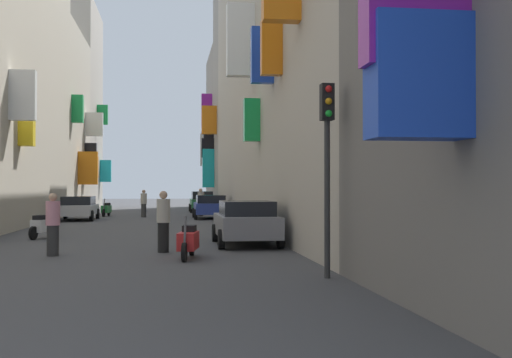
# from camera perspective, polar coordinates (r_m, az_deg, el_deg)

# --- Properties ---
(ground_plane) EXTENTS (140.00, 140.00, 0.00)m
(ground_plane) POSITION_cam_1_polar(r_m,az_deg,el_deg) (32.71, -10.28, -3.98)
(ground_plane) COLOR #424244
(building_left_mid_a) EXTENTS (7.36, 10.62, 13.19)m
(building_left_mid_a) POSITION_cam_1_polar(r_m,az_deg,el_deg) (48.71, -18.94, 4.87)
(building_left_mid_a) COLOR #BCB29E
(building_left_mid_a) RESTS_ON ground
(building_left_mid_b) EXTENTS (7.01, 9.76, 17.85)m
(building_left_mid_b) POSITION_cam_1_polar(r_m,az_deg,el_deg) (58.94, -17.02, 6.17)
(building_left_mid_b) COLOR #B2A899
(building_left_mid_b) RESTS_ON ground
(building_right_mid_a) EXTENTS (7.17, 33.86, 18.08)m
(building_right_mid_a) POSITION_cam_1_polar(r_m,az_deg,el_deg) (31.58, 4.55, 12.41)
(building_right_mid_a) COLOR #B2A899
(building_right_mid_a) RESTS_ON ground
(building_right_mid_b) EXTENTS (7.14, 5.68, 18.42)m
(building_right_mid_b) POSITION_cam_1_polar(r_m,az_deg,el_deg) (50.79, -0.29, 7.55)
(building_right_mid_b) COLOR gray
(building_right_mid_b) RESTS_ON ground
(building_right_mid_c) EXTENTS (6.99, 9.97, 14.01)m
(building_right_mid_c) POSITION_cam_1_polar(r_m,az_deg,el_deg) (58.24, -1.29, 4.33)
(building_right_mid_c) COLOR gray
(building_right_mid_c) RESTS_ON ground
(parked_car_grey) EXTENTS (1.97, 4.05, 1.42)m
(parked_car_grey) POSITION_cam_1_polar(r_m,az_deg,el_deg) (20.30, -0.90, -3.85)
(parked_car_grey) COLOR slate
(parked_car_grey) RESTS_ON ground
(parked_car_blue) EXTENTS (2.01, 3.97, 1.38)m
(parked_car_blue) POSITION_cam_1_polar(r_m,az_deg,el_deg) (37.55, -4.13, -2.45)
(parked_car_blue) COLOR navy
(parked_car_blue) RESTS_ON ground
(parked_car_silver) EXTENTS (2.02, 4.46, 1.34)m
(parked_car_silver) POSITION_cam_1_polar(r_m,az_deg,el_deg) (37.21, -15.71, -2.47)
(parked_car_silver) COLOR #B7B7BC
(parked_car_silver) RESTS_ON ground
(parked_car_green) EXTENTS (1.84, 4.29, 1.54)m
(parked_car_green) POSITION_cam_1_polar(r_m,az_deg,el_deg) (47.18, -4.89, -2.02)
(parked_car_green) COLOR #236638
(parked_car_green) RESTS_ON ground
(scooter_red) EXTENTS (0.63, 1.99, 1.13)m
(scooter_red) POSITION_cam_1_polar(r_m,az_deg,el_deg) (16.64, -6.11, -5.54)
(scooter_red) COLOR red
(scooter_red) RESTS_ON ground
(scooter_green) EXTENTS (0.59, 1.84, 1.13)m
(scooter_green) POSITION_cam_1_polar(r_m,az_deg,el_deg) (41.46, -13.32, -2.65)
(scooter_green) COLOR #287F3D
(scooter_green) RESTS_ON ground
(scooter_white) EXTENTS (0.77, 1.78, 1.13)m
(scooter_white) POSITION_cam_1_polar(r_m,az_deg,el_deg) (24.22, -18.60, -4.00)
(scooter_white) COLOR silver
(scooter_white) RESTS_ON ground
(pedestrian_crossing) EXTENTS (0.46, 0.46, 1.75)m
(pedestrian_crossing) POSITION_cam_1_polar(r_m,az_deg,el_deg) (18.23, -8.34, -3.82)
(pedestrian_crossing) COLOR black
(pedestrian_crossing) RESTS_ON ground
(pedestrian_near_left) EXTENTS (0.46, 0.46, 1.70)m
(pedestrian_near_left) POSITION_cam_1_polar(r_m,az_deg,el_deg) (39.71, -10.07, -2.19)
(pedestrian_near_left) COLOR #343434
(pedestrian_near_left) RESTS_ON ground
(pedestrian_near_right) EXTENTS (0.54, 0.54, 1.54)m
(pedestrian_near_right) POSITION_cam_1_polar(r_m,az_deg,el_deg) (43.67, -4.81, -2.17)
(pedestrian_near_right) COLOR black
(pedestrian_near_right) RESTS_ON ground
(pedestrian_mid_street) EXTENTS (0.53, 0.53, 1.70)m
(pedestrian_mid_street) POSITION_cam_1_polar(r_m,az_deg,el_deg) (18.00, -17.81, -3.92)
(pedestrian_mid_street) COLOR #2E2E2E
(pedestrian_mid_street) RESTS_ON ground
(pedestrian_far_away) EXTENTS (0.51, 0.51, 1.78)m
(pedestrian_far_away) POSITION_cam_1_polar(r_m,az_deg,el_deg) (40.53, -5.01, -2.10)
(pedestrian_far_away) COLOR black
(pedestrian_far_away) RESTS_ON ground
(traffic_light_near_corner) EXTENTS (0.26, 0.34, 3.98)m
(traffic_light_near_corner) POSITION_cam_1_polar(r_m,az_deg,el_deg) (13.05, 6.42, 3.08)
(traffic_light_near_corner) COLOR #2D2D2D
(traffic_light_near_corner) RESTS_ON ground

